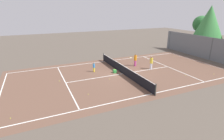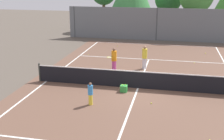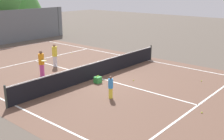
{
  "view_description": "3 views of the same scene",
  "coord_description": "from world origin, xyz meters",
  "px_view_note": "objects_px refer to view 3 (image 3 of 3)",
  "views": [
    {
      "loc": [
        16.7,
        -8.86,
        6.94
      ],
      "look_at": [
        1.35,
        -1.95,
        1.15
      ],
      "focal_mm": 28.49,
      "sensor_mm": 36.0,
      "label": 1
    },
    {
      "loc": [
        1.87,
        -15.6,
        5.83
      ],
      "look_at": [
        -1.31,
        -0.84,
        1.23
      ],
      "focal_mm": 47.79,
      "sensor_mm": 36.0,
      "label": 2
    },
    {
      "loc": [
        -11.6,
        -11.07,
        5.18
      ],
      "look_at": [
        -1.46,
        -2.42,
        1.27
      ],
      "focal_mm": 44.68,
      "sensor_mm": 36.0,
      "label": 3
    }
  ],
  "objects_px": {
    "tennis_ball_1": "(133,80)",
    "tennis_ball_3": "(72,53)",
    "player_1": "(111,87)",
    "tennis_ball_5": "(57,46)",
    "tennis_ball_6": "(201,81)",
    "player_2": "(55,55)",
    "ball_crate": "(98,80)",
    "player_0": "(42,63)",
    "tennis_ball_0": "(202,113)"
  },
  "relations": [
    {
      "from": "tennis_ball_0",
      "to": "tennis_ball_5",
      "type": "distance_m",
      "value": 16.9
    },
    {
      "from": "player_2",
      "to": "ball_crate",
      "type": "bearing_deg",
      "value": -97.56
    },
    {
      "from": "ball_crate",
      "to": "tennis_ball_6",
      "type": "xyz_separation_m",
      "value": [
        4.06,
        -4.41,
        -0.15
      ]
    },
    {
      "from": "tennis_ball_0",
      "to": "tennis_ball_6",
      "type": "bearing_deg",
      "value": 23.48
    },
    {
      "from": "player_0",
      "to": "ball_crate",
      "type": "bearing_deg",
      "value": -69.87
    },
    {
      "from": "ball_crate",
      "to": "tennis_ball_6",
      "type": "bearing_deg",
      "value": -47.35
    },
    {
      "from": "tennis_ball_5",
      "to": "tennis_ball_6",
      "type": "height_order",
      "value": "same"
    },
    {
      "from": "player_1",
      "to": "tennis_ball_6",
      "type": "xyz_separation_m",
      "value": [
        5.34,
        -2.35,
        -0.55
      ]
    },
    {
      "from": "tennis_ball_6",
      "to": "player_2",
      "type": "bearing_deg",
      "value": 111.02
    },
    {
      "from": "player_1",
      "to": "ball_crate",
      "type": "bearing_deg",
      "value": 58.38
    },
    {
      "from": "player_2",
      "to": "ball_crate",
      "type": "height_order",
      "value": "player_2"
    },
    {
      "from": "player_2",
      "to": "tennis_ball_6",
      "type": "relative_size",
      "value": 24.1
    },
    {
      "from": "player_2",
      "to": "tennis_ball_6",
      "type": "distance_m",
      "value": 9.67
    },
    {
      "from": "ball_crate",
      "to": "player_2",
      "type": "bearing_deg",
      "value": 82.44
    },
    {
      "from": "player_1",
      "to": "player_2",
      "type": "bearing_deg",
      "value": 74.21
    },
    {
      "from": "player_1",
      "to": "tennis_ball_3",
      "type": "xyz_separation_m",
      "value": [
        5.29,
        8.79,
        -0.55
      ]
    },
    {
      "from": "player_2",
      "to": "tennis_ball_5",
      "type": "xyz_separation_m",
      "value": [
        4.45,
        5.35,
        -0.78
      ]
    },
    {
      "from": "player_1",
      "to": "player_2",
      "type": "relative_size",
      "value": 0.72
    },
    {
      "from": "player_1",
      "to": "tennis_ball_5",
      "type": "xyz_separation_m",
      "value": [
        6.33,
        12.0,
        -0.55
      ]
    },
    {
      "from": "tennis_ball_0",
      "to": "tennis_ball_1",
      "type": "relative_size",
      "value": 1.0
    },
    {
      "from": "player_0",
      "to": "tennis_ball_0",
      "type": "height_order",
      "value": "player_0"
    },
    {
      "from": "tennis_ball_1",
      "to": "player_2",
      "type": "bearing_deg",
      "value": 99.53
    },
    {
      "from": "player_0",
      "to": "tennis_ball_1",
      "type": "xyz_separation_m",
      "value": [
        2.88,
        -4.82,
        -0.79
      ]
    },
    {
      "from": "tennis_ball_5",
      "to": "player_0",
      "type": "bearing_deg",
      "value": -134.38
    },
    {
      "from": "tennis_ball_3",
      "to": "player_0",
      "type": "bearing_deg",
      "value": -148.41
    },
    {
      "from": "tennis_ball_6",
      "to": "tennis_ball_1",
      "type": "bearing_deg",
      "value": 128.76
    },
    {
      "from": "player_1",
      "to": "tennis_ball_0",
      "type": "distance_m",
      "value": 4.34
    },
    {
      "from": "tennis_ball_3",
      "to": "tennis_ball_5",
      "type": "height_order",
      "value": "same"
    },
    {
      "from": "tennis_ball_1",
      "to": "tennis_ball_6",
      "type": "xyz_separation_m",
      "value": [
        2.46,
        -3.06,
        0.0
      ]
    },
    {
      "from": "player_0",
      "to": "player_2",
      "type": "xyz_separation_m",
      "value": [
        1.88,
        1.11,
        -0.01
      ]
    },
    {
      "from": "tennis_ball_1",
      "to": "tennis_ball_3",
      "type": "height_order",
      "value": "same"
    },
    {
      "from": "player_2",
      "to": "tennis_ball_5",
      "type": "relative_size",
      "value": 24.1
    },
    {
      "from": "tennis_ball_0",
      "to": "tennis_ball_6",
      "type": "height_order",
      "value": "same"
    },
    {
      "from": "player_1",
      "to": "player_2",
      "type": "xyz_separation_m",
      "value": [
        1.88,
        6.65,
        0.23
      ]
    },
    {
      "from": "tennis_ball_6",
      "to": "player_1",
      "type": "bearing_deg",
      "value": 156.24
    },
    {
      "from": "ball_crate",
      "to": "tennis_ball_1",
      "type": "distance_m",
      "value": 2.1
    },
    {
      "from": "player_2",
      "to": "tennis_ball_5",
      "type": "bearing_deg",
      "value": 50.28
    },
    {
      "from": "tennis_ball_3",
      "to": "tennis_ball_0",
      "type": "bearing_deg",
      "value": -107.38
    },
    {
      "from": "player_0",
      "to": "tennis_ball_5",
      "type": "xyz_separation_m",
      "value": [
        6.33,
        6.47,
        -0.79
      ]
    },
    {
      "from": "tennis_ball_5",
      "to": "tennis_ball_6",
      "type": "xyz_separation_m",
      "value": [
        -0.99,
        -14.35,
        0.0
      ]
    },
    {
      "from": "tennis_ball_5",
      "to": "tennis_ball_6",
      "type": "relative_size",
      "value": 1.0
    },
    {
      "from": "tennis_ball_0",
      "to": "player_1",
      "type": "bearing_deg",
      "value": 106.88
    },
    {
      "from": "player_2",
      "to": "tennis_ball_0",
      "type": "relative_size",
      "value": 24.1
    },
    {
      "from": "player_1",
      "to": "ball_crate",
      "type": "xyz_separation_m",
      "value": [
        1.27,
        2.06,
        -0.4
      ]
    },
    {
      "from": "player_0",
      "to": "tennis_ball_5",
      "type": "height_order",
      "value": "player_0"
    },
    {
      "from": "player_1",
      "to": "tennis_ball_5",
      "type": "relative_size",
      "value": 17.24
    },
    {
      "from": "tennis_ball_6",
      "to": "player_0",
      "type": "bearing_deg",
      "value": 124.1
    },
    {
      "from": "player_1",
      "to": "player_2",
      "type": "distance_m",
      "value": 6.91
    },
    {
      "from": "ball_crate",
      "to": "tennis_ball_5",
      "type": "bearing_deg",
      "value": 63.03
    },
    {
      "from": "player_1",
      "to": "tennis_ball_0",
      "type": "height_order",
      "value": "player_1"
    }
  ]
}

